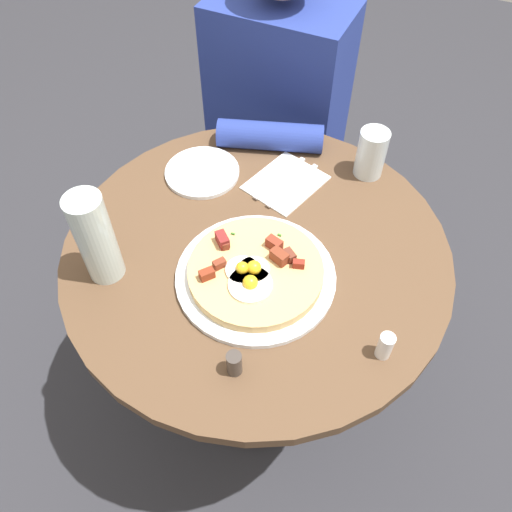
% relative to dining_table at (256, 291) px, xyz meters
% --- Properties ---
extents(ground_plane, '(6.00, 6.00, 0.00)m').
position_rel_dining_table_xyz_m(ground_plane, '(0.00, 0.00, -0.54)').
color(ground_plane, '#2D2D33').
extents(dining_table, '(0.82, 0.82, 0.71)m').
position_rel_dining_table_xyz_m(dining_table, '(0.00, 0.00, 0.00)').
color(dining_table, brown).
rests_on(dining_table, ground_plane).
extents(person_seated, '(0.42, 0.48, 1.14)m').
position_rel_dining_table_xyz_m(person_seated, '(0.20, -0.57, -0.03)').
color(person_seated, '#2D2D33').
rests_on(person_seated, ground_plane).
extents(pizza_plate, '(0.32, 0.32, 0.01)m').
position_rel_dining_table_xyz_m(pizza_plate, '(-0.03, 0.07, 0.17)').
color(pizza_plate, white).
rests_on(pizza_plate, dining_table).
extents(breakfast_pizza, '(0.27, 0.27, 0.05)m').
position_rel_dining_table_xyz_m(breakfast_pizza, '(-0.03, 0.08, 0.19)').
color(breakfast_pizza, tan).
rests_on(breakfast_pizza, pizza_plate).
extents(bread_plate, '(0.18, 0.18, 0.01)m').
position_rel_dining_table_xyz_m(bread_plate, '(0.21, -0.15, 0.17)').
color(bread_plate, white).
rests_on(bread_plate, dining_table).
extents(napkin, '(0.18, 0.20, 0.00)m').
position_rel_dining_table_xyz_m(napkin, '(0.02, -0.20, 0.17)').
color(napkin, white).
rests_on(napkin, dining_table).
extents(fork, '(0.06, 0.18, 0.00)m').
position_rel_dining_table_xyz_m(fork, '(0.04, -0.21, 0.17)').
color(fork, silver).
rests_on(fork, napkin).
extents(knife, '(0.06, 0.18, 0.00)m').
position_rel_dining_table_xyz_m(knife, '(0.00, -0.20, 0.17)').
color(knife, silver).
rests_on(knife, napkin).
extents(water_glass, '(0.07, 0.07, 0.12)m').
position_rel_dining_table_xyz_m(water_glass, '(-0.14, -0.32, 0.23)').
color(water_glass, silver).
rests_on(water_glass, dining_table).
extents(water_bottle, '(0.07, 0.07, 0.21)m').
position_rel_dining_table_xyz_m(water_bottle, '(0.25, 0.19, 0.27)').
color(water_bottle, silver).
rests_on(water_bottle, dining_table).
extents(salt_shaker, '(0.03, 0.03, 0.06)m').
position_rel_dining_table_xyz_m(salt_shaker, '(-0.31, 0.13, 0.20)').
color(salt_shaker, white).
rests_on(salt_shaker, dining_table).
extents(pepper_shaker, '(0.03, 0.03, 0.05)m').
position_rel_dining_table_xyz_m(pepper_shaker, '(-0.09, 0.27, 0.19)').
color(pepper_shaker, '#3F3833').
rests_on(pepper_shaker, dining_table).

